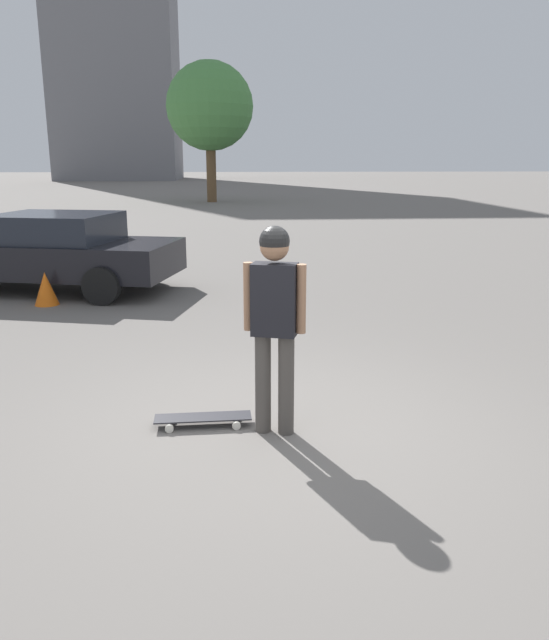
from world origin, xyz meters
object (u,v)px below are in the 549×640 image
person (274,311)px  traffic_cone (46,289)px  car_parked_near (53,251)px  skateboard (203,418)px

person → traffic_cone: size_ratio=3.32×
person → traffic_cone: (5.07, 3.27, -0.80)m
person → car_parked_near: 7.13m
person → skateboard: (0.17, 0.62, -1.00)m
car_parked_near → traffic_cone: 1.26m
person → traffic_cone: bearing=139.5°
car_parked_near → traffic_cone: bearing=111.7°
person → skateboard: 1.19m
person → skateboard: bearing=-179.1°
skateboard → car_parked_near: 6.72m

